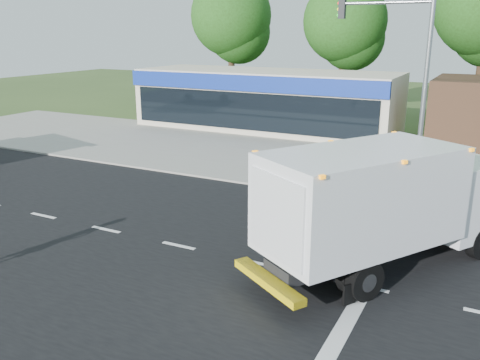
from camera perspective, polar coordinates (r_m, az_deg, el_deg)
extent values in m
plane|color=#385123|center=(15.11, 2.75, -9.51)|extent=(120.00, 120.00, 0.00)
cube|color=black|center=(15.11, 2.75, -9.50)|extent=(60.00, 14.00, 0.02)
cube|color=gray|center=(22.32, 11.51, -0.98)|extent=(60.00, 2.40, 0.12)
cube|color=gray|center=(27.78, 14.82, 2.12)|extent=(60.00, 9.00, 0.02)
cube|color=silver|center=(20.23, -21.19, -3.75)|extent=(1.20, 0.15, 0.01)
cube|color=silver|center=(18.19, -14.80, -5.39)|extent=(1.20, 0.15, 0.01)
cube|color=silver|center=(16.44, -6.89, -7.32)|extent=(1.20, 0.15, 0.01)
cube|color=silver|center=(15.10, 2.75, -9.45)|extent=(1.20, 0.15, 0.01)
cube|color=silver|center=(14.27, 14.01, -11.58)|extent=(1.20, 0.15, 0.01)
cube|color=silver|center=(11.76, 10.38, -17.92)|extent=(0.40, 7.00, 0.01)
cube|color=black|center=(14.55, 13.05, -7.65)|extent=(3.86, 5.25, 0.39)
cube|color=white|center=(17.05, 22.85, -1.59)|extent=(3.18, 3.13, 2.31)
cube|color=black|center=(17.82, 24.95, -0.36)|extent=(1.86, 1.25, 0.99)
cube|color=white|center=(14.01, 13.45, -1.87)|extent=(5.17, 6.07, 2.59)
cube|color=silver|center=(12.33, 4.06, -4.24)|extent=(1.90, 1.23, 2.09)
cube|color=yellow|center=(12.91, 3.17, -11.28)|extent=(2.45, 1.73, 0.20)
cube|color=orange|center=(13.68, 13.80, 3.18)|extent=(5.09, 5.91, 0.09)
cylinder|color=black|center=(18.06, 19.90, -4.27)|extent=(0.84, 1.07, 1.06)
cylinder|color=black|center=(16.93, 25.34, -6.28)|extent=(0.84, 1.07, 1.06)
cylinder|color=black|center=(14.93, 7.89, -7.76)|extent=(0.84, 1.07, 1.06)
cylinder|color=black|center=(13.46, 13.83, -10.91)|extent=(0.84, 1.07, 1.06)
cube|color=beige|center=(35.82, 2.96, 8.99)|extent=(18.00, 6.00, 4.00)
cube|color=navy|center=(32.92, 0.77, 10.81)|extent=(18.00, 0.30, 1.00)
cube|color=black|center=(33.15, 0.76, 7.71)|extent=(17.00, 0.12, 2.40)
cylinder|color=gray|center=(20.34, 19.89, 8.09)|extent=(0.18, 0.18, 8.00)
cylinder|color=gray|center=(20.48, 15.96, 18.61)|extent=(3.40, 0.12, 0.12)
cube|color=black|center=(20.86, 11.39, 18.29)|extent=(0.25, 0.25, 0.70)
cylinder|color=#332114|center=(45.89, -0.97, 12.73)|extent=(0.56, 0.56, 7.35)
sphere|color=#214513|center=(45.82, -0.99, 17.98)|extent=(6.93, 6.93, 6.93)
sphere|color=#214513|center=(46.01, -0.11, 16.28)|extent=(5.46, 5.46, 5.46)
cylinder|color=#332114|center=(42.15, 11.38, 11.76)|extent=(0.56, 0.56, 6.86)
sphere|color=#214513|center=(42.03, 11.69, 17.09)|extent=(6.47, 6.47, 6.47)
sphere|color=#214513|center=(42.38, 12.46, 15.31)|extent=(5.10, 5.10, 5.10)
cylinder|color=#332114|center=(40.53, 25.37, 11.06)|extent=(0.56, 0.56, 7.84)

